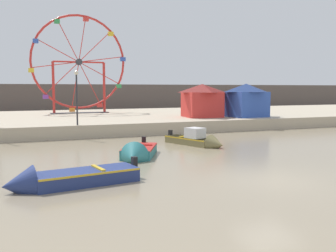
{
  "coord_description": "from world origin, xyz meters",
  "views": [
    {
      "loc": [
        -9.54,
        -12.74,
        3.71
      ],
      "look_at": [
        -0.31,
        10.11,
        1.31
      ],
      "focal_mm": 41.05,
      "sensor_mm": 36.0,
      "label": 1
    }
  ],
  "objects": [
    {
      "name": "motorboat_teal_painted",
      "position": [
        -3.48,
        6.67,
        0.28
      ],
      "size": [
        3.22,
        4.34,
        1.5
      ],
      "rotation": [
        0.0,
        0.0,
        4.24
      ],
      "color": "teal",
      "rests_on": "ground_plane"
    },
    {
      "name": "distant_town_skyline",
      "position": [
        0.0,
        49.76,
        2.2
      ],
      "size": [
        140.0,
        3.0,
        4.4
      ],
      "primitive_type": "cube",
      "color": "#564C47",
      "rests_on": "ground_plane"
    },
    {
      "name": "promenade_lamp_near",
      "position": [
        -5.15,
        16.1,
        3.64
      ],
      "size": [
        0.32,
        0.32,
        4.03
      ],
      "color": "#2D2D33",
      "rests_on": "quay_promenade"
    },
    {
      "name": "quay_promenade",
      "position": [
        0.0,
        26.51,
        0.5
      ],
      "size": [
        110.0,
        21.63,
        1.01
      ],
      "primitive_type": "cube",
      "color": "#B7A88E",
      "rests_on": "ground_plane"
    },
    {
      "name": "ferris_wheel_red_frame",
      "position": [
        -2.69,
        30.27,
        6.4
      ],
      "size": [
        10.48,
        1.2,
        10.74
      ],
      "color": "red",
      "rests_on": "quay_promenade"
    },
    {
      "name": "motorboat_navy_blue",
      "position": [
        -7.87,
        1.99,
        0.3
      ],
      "size": [
        5.33,
        2.19,
        1.36
      ],
      "rotation": [
        0.0,
        0.0,
        3.3
      ],
      "color": "navy",
      "rests_on": "ground_plane"
    },
    {
      "name": "carnival_booth_blue_tent",
      "position": [
        11.32,
        18.83,
        2.67
      ],
      "size": [
        3.87,
        3.75,
        3.19
      ],
      "rotation": [
        0.0,
        0.0,
        0.06
      ],
      "color": "#3356B7",
      "rests_on": "quay_promenade"
    },
    {
      "name": "motorboat_olive_wood",
      "position": [
        1.63,
        9.61,
        0.34
      ],
      "size": [
        2.75,
        4.83,
        1.49
      ],
      "rotation": [
        0.0,
        0.0,
        5.06
      ],
      "color": "olive",
      "rests_on": "ground_plane"
    },
    {
      "name": "carnival_booth_red_striped",
      "position": [
        7.23,
        20.06,
        2.64
      ],
      "size": [
        3.81,
        3.7,
        3.15
      ],
      "rotation": [
        0.0,
        0.0,
        -0.08
      ],
      "color": "red",
      "rests_on": "quay_promenade"
    },
    {
      "name": "ground_plane",
      "position": [
        0.0,
        0.0,
        0.0
      ],
      "size": [
        240.0,
        240.0,
        0.0
      ],
      "primitive_type": "plane",
      "color": "gray"
    }
  ]
}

